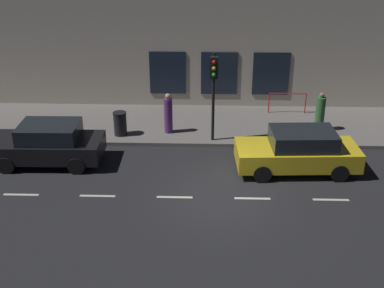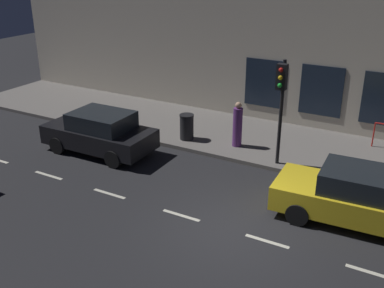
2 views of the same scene
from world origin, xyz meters
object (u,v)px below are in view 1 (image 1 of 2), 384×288
pedestrian_1 (168,114)px  trash_bin (120,124)px  parked_car_1 (48,144)px  parked_car_2 (298,151)px  pedestrian_0 (320,113)px  traffic_light (214,80)px

pedestrian_1 → trash_bin: (-0.34, 2.00, -0.30)m
parked_car_1 → parked_car_2: bearing=-92.9°
pedestrian_1 → trash_bin: pedestrian_1 is taller
pedestrian_0 → trash_bin: size_ratio=1.68×
parked_car_1 → parked_car_2: 9.32m
traffic_light → parked_car_2: (-2.20, -3.10, -1.97)m
parked_car_2 → pedestrian_0: 3.79m
traffic_light → parked_car_2: size_ratio=0.81×
parked_car_2 → pedestrian_1: size_ratio=2.59×
parked_car_2 → trash_bin: (2.73, 6.97, -0.14)m
traffic_light → parked_car_2: bearing=-125.4°
traffic_light → parked_car_2: 4.28m
traffic_light → pedestrian_0: bearing=-74.2°
parked_car_1 → traffic_light: bearing=-74.2°
pedestrian_1 → parked_car_2: bearing=35.8°
pedestrian_0 → trash_bin: pedestrian_0 is taller
pedestrian_1 → pedestrian_0: bearing=71.2°
parked_car_1 → pedestrian_0: pedestrian_0 is taller
parked_car_1 → pedestrian_1: size_ratio=2.42×
parked_car_1 → pedestrian_0: (3.16, -10.78, 0.13)m
parked_car_1 → trash_bin: (2.39, -2.34, -0.13)m
parked_car_1 → pedestrian_0: 11.23m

